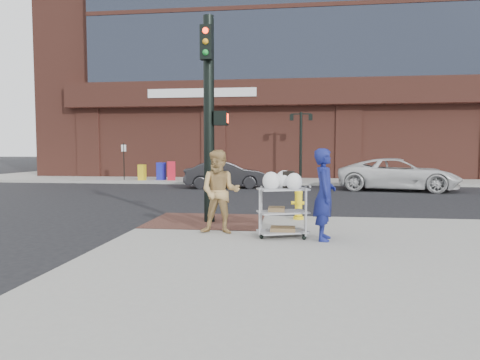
# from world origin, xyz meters

# --- Properties ---
(ground) EXTENTS (220.00, 220.00, 0.00)m
(ground) POSITION_xyz_m (0.00, 0.00, 0.00)
(ground) COLOR black
(ground) RESTS_ON ground
(sidewalk_far) EXTENTS (65.00, 36.00, 0.15)m
(sidewalk_far) POSITION_xyz_m (12.50, 32.00, 0.07)
(sidewalk_far) COLOR gray
(sidewalk_far) RESTS_ON ground
(brick_curb_ramp) EXTENTS (2.80, 2.40, 0.01)m
(brick_curb_ramp) POSITION_xyz_m (-0.60, 0.90, 0.16)
(brick_curb_ramp) COLOR #4F2D25
(brick_curb_ramp) RESTS_ON sidewalk_near
(bank_building) EXTENTS (42.00, 26.00, 28.00)m
(bank_building) POSITION_xyz_m (5.00, 31.00, 14.15)
(bank_building) COLOR brown
(bank_building) RESTS_ON sidewalk_far
(lamp_post) EXTENTS (1.32, 0.22, 4.00)m
(lamp_post) POSITION_xyz_m (2.00, 16.00, 2.62)
(lamp_post) COLOR black
(lamp_post) RESTS_ON sidewalk_far
(parking_sign) EXTENTS (0.05, 0.05, 2.20)m
(parking_sign) POSITION_xyz_m (-8.50, 15.00, 1.25)
(parking_sign) COLOR black
(parking_sign) RESTS_ON sidewalk_far
(traffic_signal_pole) EXTENTS (0.61, 0.51, 5.00)m
(traffic_signal_pole) POSITION_xyz_m (-0.48, 0.77, 2.83)
(traffic_signal_pole) COLOR black
(traffic_signal_pole) RESTS_ON sidewalk_near
(woman_blue) EXTENTS (0.50, 0.70, 1.81)m
(woman_blue) POSITION_xyz_m (2.17, -1.02, 1.06)
(woman_blue) COLOR navy
(woman_blue) RESTS_ON sidewalk_near
(pedestrian_tan) EXTENTS (0.87, 0.68, 1.78)m
(pedestrian_tan) POSITION_xyz_m (0.01, -0.62, 1.04)
(pedestrian_tan) COLOR tan
(pedestrian_tan) RESTS_ON sidewalk_near
(sedan_dark) EXTENTS (4.37, 2.21, 1.37)m
(sedan_dark) POSITION_xyz_m (-1.88, 11.93, 0.69)
(sedan_dark) COLOR black
(sedan_dark) RESTS_ON ground
(minivan_white) EXTENTS (5.94, 3.60, 1.54)m
(minivan_white) POSITION_xyz_m (6.54, 11.63, 0.77)
(minivan_white) COLOR silver
(minivan_white) RESTS_ON ground
(utility_cart) EXTENTS (1.11, 0.85, 1.36)m
(utility_cart) POSITION_xyz_m (1.35, -0.87, 0.77)
(utility_cart) COLOR #9C9DA1
(utility_cart) RESTS_ON sidewalk_near
(fire_hydrant) EXTENTS (0.38, 0.26, 0.80)m
(fire_hydrant) POSITION_xyz_m (1.70, 1.48, 0.56)
(fire_hydrant) COLOR yellow
(fire_hydrant) RESTS_ON sidewalk_near
(newsbox_red) EXTENTS (0.57, 0.54, 1.11)m
(newsbox_red) POSITION_xyz_m (-5.60, 15.04, 0.71)
(newsbox_red) COLOR red
(newsbox_red) RESTS_ON sidewalk_far
(newsbox_yellow) EXTENTS (0.44, 0.41, 0.92)m
(newsbox_yellow) POSITION_xyz_m (-7.34, 14.87, 0.61)
(newsbox_yellow) COLOR yellow
(newsbox_yellow) RESTS_ON sidewalk_far
(newsbox_blue) EXTENTS (0.54, 0.51, 1.04)m
(newsbox_blue) POSITION_xyz_m (-6.27, 15.21, 0.67)
(newsbox_blue) COLOR #1C22B6
(newsbox_blue) RESTS_ON sidewalk_far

